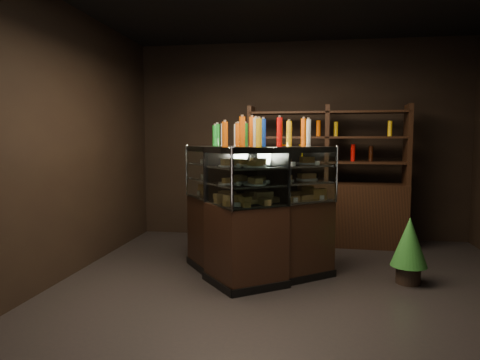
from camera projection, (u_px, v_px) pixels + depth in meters
ground at (295, 293)px, 4.26m from camera, size 5.00×5.00×0.00m
room_shell at (297, 95)px, 4.08m from camera, size 5.02×5.02×3.01m
display_case at (252, 233)px, 4.73m from camera, size 1.80×1.48×1.45m
food_display at (252, 179)px, 4.67m from camera, size 1.38×1.09×0.45m
bottles_top at (252, 133)px, 4.63m from camera, size 1.21×0.95×0.30m
potted_conifer at (409, 241)px, 4.49m from camera, size 0.38×0.38×0.81m
back_shelving at (326, 203)px, 6.16m from camera, size 2.26×0.51×2.00m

